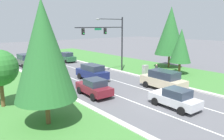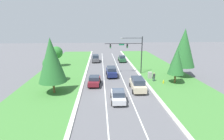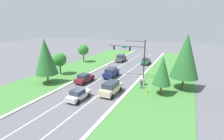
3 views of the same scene
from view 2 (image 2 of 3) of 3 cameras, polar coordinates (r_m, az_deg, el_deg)
ground_plane at (r=25.34m, az=2.00°, el=-9.08°), size 160.00×160.00×0.00m
curb_strip_right at (r=26.46m, az=14.39°, el=-8.32°), size 0.50×90.00×0.15m
curb_strip_left at (r=25.39m, az=-10.96°, el=-9.12°), size 0.50×90.00×0.15m
grass_verge_right at (r=28.52m, az=24.55°, el=-7.60°), size 10.00×90.00×0.08m
grass_verge_left at (r=26.58m, az=-22.40°, el=-8.97°), size 10.00×90.00×0.08m
lane_stripe_inner_left at (r=25.23m, az=-2.13°, el=-9.18°), size 0.14×81.00×0.01m
lane_stripe_inner_right at (r=25.57m, az=6.06°, el=-8.92°), size 0.14×81.00×0.01m
traffic_signal_mast at (r=36.60m, az=6.31°, el=6.74°), size 7.83×0.41×7.85m
navy_suv at (r=35.25m, az=-0.19°, el=-0.47°), size 2.15×4.75×1.96m
champagne_suv at (r=28.06m, az=8.38°, el=-4.55°), size 2.26×5.07×2.04m
burgundy_sedan at (r=30.23m, az=-5.79°, el=-3.44°), size 2.23×4.36×1.70m
silver_sedan at (r=23.92m, az=2.02°, el=-8.40°), size 2.05×4.34×1.66m
forest_sedan at (r=49.56m, az=3.28°, el=3.72°), size 2.00×4.35×1.80m
graphite_suv at (r=49.46m, az=-5.38°, el=3.86°), size 2.21×4.74×2.05m
utility_cabinet at (r=34.55m, az=12.28°, el=-1.73°), size 0.70×0.60×1.35m
pedestrian at (r=32.94m, az=13.55°, el=-2.12°), size 0.41×0.29×1.69m
fire_hydrant at (r=32.24m, az=16.44°, el=-3.79°), size 0.34×0.20×0.70m
conifer_near_right_tree at (r=36.96m, az=22.39°, el=6.73°), size 4.62×4.62×9.53m
oak_near_left_tree at (r=45.12m, az=-17.67°, el=5.46°), size 2.99×2.99×5.08m
conifer_far_right_tree at (r=32.36m, az=20.33°, el=2.65°), size 2.86×2.86×6.29m
oak_far_left_tree at (r=32.96m, az=-19.22°, el=1.80°), size 2.97×2.97×4.85m
conifer_mid_left_tree at (r=27.01m, az=-19.16°, el=3.06°), size 4.11×4.11×8.45m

